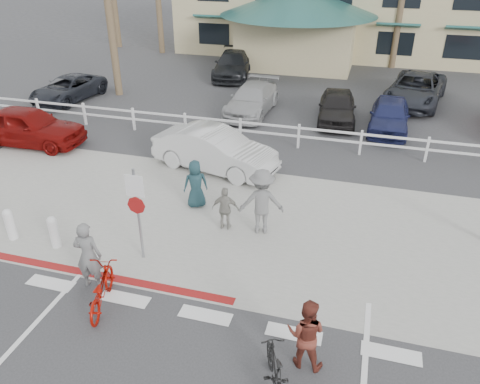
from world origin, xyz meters
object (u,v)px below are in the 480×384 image
(bike_black, at_px, (275,370))
(car_white_sedan, at_px, (215,150))
(car_red_compact, at_px, (28,126))
(sign_post, at_px, (138,210))
(bike_red, at_px, (101,289))

(bike_black, height_order, car_white_sedan, car_white_sedan)
(bike_black, relative_size, car_red_compact, 0.34)
(sign_post, xyz_separation_m, bike_red, (-0.07, -1.91, -0.98))
(sign_post, bearing_deg, bike_black, -35.83)
(bike_black, distance_m, car_white_sedan, 9.52)
(sign_post, relative_size, bike_red, 1.62)
(bike_red, height_order, bike_black, bike_red)
(bike_red, height_order, car_red_compact, car_red_compact)
(car_white_sedan, bearing_deg, sign_post, -167.96)
(bike_black, relative_size, car_white_sedan, 0.34)
(car_red_compact, bearing_deg, sign_post, -128.29)
(sign_post, bearing_deg, bike_red, -92.24)
(sign_post, xyz_separation_m, car_red_compact, (-7.80, 5.72, -0.67))
(bike_red, xyz_separation_m, car_white_sedan, (0.20, 7.49, 0.28))
(sign_post, bearing_deg, car_white_sedan, 88.67)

